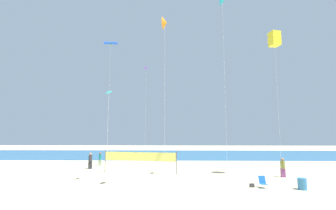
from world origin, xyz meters
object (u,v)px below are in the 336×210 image
at_px(beachgoer_teal_shirt, 100,159).
at_px(trash_barrel, 302,184).
at_px(volleyball_net, 140,157).
at_px(kite_yellow_box, 274,39).
at_px(folding_beach_chair, 263,182).
at_px(beachgoer_olive_shirt, 283,167).
at_px(kite_violet_diamond, 146,70).
at_px(kite_cyan_delta, 222,1).
at_px(kite_orange_delta, 165,23).
at_px(beach_handbag, 252,185).
at_px(kite_blue_tube, 111,44).
at_px(beachgoer_charcoal_shirt, 90,160).
at_px(kite_cyan_diamond, 108,93).

xyz_separation_m(beachgoer_teal_shirt, trash_barrel, (19.12, -12.02, -0.48)).
xyz_separation_m(volleyball_net, kite_yellow_box, (13.86, -2.05, 12.06)).
bearing_deg(folding_beach_chair, beachgoer_teal_shirt, 162.09).
height_order(beachgoer_olive_shirt, kite_yellow_box, kite_yellow_box).
relative_size(volleyball_net, kite_violet_diamond, 0.56).
distance_m(kite_cyan_delta, kite_orange_delta, 8.10).
bearing_deg(kite_violet_diamond, kite_orange_delta, -78.12).
xyz_separation_m(trash_barrel, kite_cyan_delta, (-4.81, 3.40, 16.75)).
height_order(beach_handbag, kite_orange_delta, kite_orange_delta).
bearing_deg(beach_handbag, kite_cyan_delta, 115.48).
relative_size(beach_handbag, kite_blue_tube, 0.02).
distance_m(folding_beach_chair, beach_handbag, 0.88).
relative_size(beach_handbag, kite_cyan_delta, 0.02).
distance_m(trash_barrel, volleyball_net, 14.89).
bearing_deg(kite_yellow_box, beachgoer_teal_shirt, 159.53).
distance_m(beachgoer_charcoal_shirt, kite_yellow_box, 24.30).
height_order(kite_violet_diamond, kite_orange_delta, kite_violet_diamond).
distance_m(beachgoer_charcoal_shirt, beach_handbag, 18.27).
relative_size(volleyball_net, kite_cyan_delta, 0.44).
bearing_deg(kite_orange_delta, trash_barrel, 3.76).
bearing_deg(kite_blue_tube, kite_orange_delta, -60.59).
bearing_deg(folding_beach_chair, beach_handbag, -174.25).
relative_size(trash_barrel, kite_cyan_diamond, 0.11).
bearing_deg(kite_orange_delta, kite_violet_diamond, 101.88).
bearing_deg(beach_handbag, beachgoer_charcoal_shirt, 151.04).
xyz_separation_m(trash_barrel, beach_handbag, (-3.54, 0.71, -0.28)).
bearing_deg(kite_violet_diamond, trash_barrel, -47.97).
height_order(beachgoer_charcoal_shirt, kite_cyan_diamond, kite_cyan_diamond).
height_order(beachgoer_teal_shirt, kite_blue_tube, kite_blue_tube).
relative_size(beachgoer_olive_shirt, beach_handbag, 5.11).
relative_size(beachgoer_charcoal_shirt, beachgoer_teal_shirt, 1.10).
bearing_deg(kite_blue_tube, beachgoer_teal_shirt, -95.69).
bearing_deg(beachgoer_charcoal_shirt, volleyball_net, 171.30).
height_order(trash_barrel, kite_cyan_delta, kite_cyan_delta).
height_order(beachgoer_charcoal_shirt, kite_blue_tube, kite_blue_tube).
distance_m(beachgoer_charcoal_shirt, beachgoer_teal_shirt, 2.51).
bearing_deg(kite_orange_delta, beachgoer_olive_shirt, 26.35).
xyz_separation_m(beachgoer_teal_shirt, folding_beach_chair, (16.39, -11.47, -0.44)).
distance_m(beachgoer_charcoal_shirt, kite_cyan_delta, 22.70).
height_order(kite_cyan_delta, kite_violet_diamond, kite_cyan_delta).
xyz_separation_m(beachgoer_olive_shirt, kite_orange_delta, (-11.17, -5.53, 11.91)).
bearing_deg(kite_orange_delta, kite_blue_tube, 119.41).
distance_m(volleyball_net, kite_cyan_delta, 17.99).
height_order(beachgoer_teal_shirt, kite_cyan_diamond, kite_cyan_diamond).
relative_size(trash_barrel, beach_handbag, 2.39).
xyz_separation_m(beach_handbag, kite_orange_delta, (-6.81, -1.39, 12.75)).
distance_m(folding_beach_chair, kite_cyan_diamond, 14.78).
bearing_deg(trash_barrel, kite_violet_diamond, 132.03).
bearing_deg(trash_barrel, beach_handbag, 168.63).
height_order(kite_cyan_delta, kite_cyan_diamond, kite_cyan_delta).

